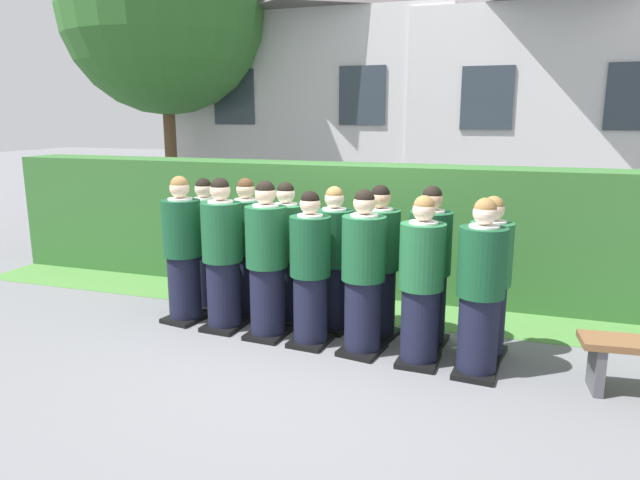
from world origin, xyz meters
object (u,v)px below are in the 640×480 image
at_px(student_front_row_5, 421,286).
at_px(student_front_row_2, 267,264).
at_px(student_rear_row_1, 247,251).
at_px(student_rear_row_3, 334,263).
at_px(student_front_row_4, 363,277).
at_px(student_rear_row_5, 429,271).
at_px(student_rear_row_2, 286,256).
at_px(student_front_row_6, 480,293).
at_px(student_rear_row_6, 489,282).
at_px(student_rear_row_4, 379,266).
at_px(student_front_row_1, 223,258).
at_px(student_rear_row_0, 206,247).
at_px(student_front_row_0, 183,253).
at_px(student_front_row_3, 310,273).

bearing_deg(student_front_row_5, student_front_row_2, 173.96).
xyz_separation_m(student_rear_row_1, student_rear_row_3, (1.11, -0.14, -0.02)).
bearing_deg(student_front_row_4, student_rear_row_5, 36.10).
height_order(student_rear_row_2, student_rear_row_5, student_rear_row_5).
relative_size(student_front_row_2, student_front_row_6, 1.03).
bearing_deg(student_rear_row_6, student_rear_row_2, 172.71).
height_order(student_front_row_2, student_rear_row_1, student_front_row_2).
bearing_deg(student_front_row_2, student_rear_row_6, 5.42).
bearing_deg(student_rear_row_1, student_rear_row_3, -7.31).
relative_size(student_rear_row_2, student_rear_row_3, 1.01).
bearing_deg(student_front_row_2, student_rear_row_1, 131.31).
bearing_deg(student_rear_row_4, student_rear_row_3, 171.54).
bearing_deg(student_front_row_5, student_rear_row_3, 149.83).
relative_size(student_rear_row_1, student_rear_row_6, 1.03).
xyz_separation_m(student_front_row_1, student_rear_row_0, (-0.53, 0.58, -0.04)).
height_order(student_rear_row_3, student_rear_row_5, student_rear_row_5).
relative_size(student_front_row_1, student_rear_row_4, 1.03).
relative_size(student_front_row_2, student_rear_row_6, 1.06).
xyz_separation_m(student_front_row_6, student_rear_row_3, (-1.57, 0.68, -0.02)).
height_order(student_front_row_0, student_front_row_3, student_front_row_0).
distance_m(student_front_row_4, student_rear_row_2, 1.20).
bearing_deg(student_front_row_3, student_rear_row_0, 156.35).
height_order(student_rear_row_0, student_rear_row_2, student_rear_row_2).
distance_m(student_front_row_3, student_rear_row_3, 0.49).
xyz_separation_m(student_front_row_0, student_front_row_3, (1.60, -0.20, -0.04)).
xyz_separation_m(student_front_row_1, student_rear_row_1, (0.05, 0.50, -0.03)).
bearing_deg(student_front_row_1, student_front_row_6, -6.61).
xyz_separation_m(student_front_row_0, student_front_row_5, (2.74, -0.32, -0.03)).
relative_size(student_front_row_0, student_front_row_3, 1.05).
xyz_separation_m(student_front_row_3, student_rear_row_4, (0.62, 0.41, 0.02)).
height_order(student_rear_row_2, student_rear_row_4, student_rear_row_4).
bearing_deg(student_front_row_5, student_rear_row_6, 33.12).
distance_m(student_front_row_1, student_rear_row_0, 0.79).
relative_size(student_front_row_2, student_front_row_5, 1.04).
distance_m(student_front_row_6, student_rear_row_2, 2.28).
xyz_separation_m(student_rear_row_2, student_rear_row_6, (2.21, -0.28, -0.01)).
relative_size(student_front_row_3, student_front_row_5, 0.99).
relative_size(student_rear_row_0, student_rear_row_1, 0.98).
relative_size(student_front_row_2, student_rear_row_5, 1.02).
bearing_deg(student_front_row_1, student_rear_row_5, 6.60).
xyz_separation_m(student_front_row_4, student_rear_row_1, (-1.57, 0.67, -0.01)).
distance_m(student_rear_row_4, student_rear_row_5, 0.53).
distance_m(student_front_row_2, student_rear_row_1, 0.76).
relative_size(student_front_row_6, student_rear_row_0, 1.02).
relative_size(student_front_row_5, student_rear_row_3, 1.02).
height_order(student_front_row_0, student_front_row_2, student_front_row_2).
distance_m(student_front_row_3, student_rear_row_0, 1.74).
bearing_deg(student_front_row_0, student_rear_row_2, 17.09).
xyz_separation_m(student_front_row_0, student_rear_row_3, (1.71, 0.28, -0.04)).
bearing_deg(student_rear_row_2, student_front_row_5, -22.43).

